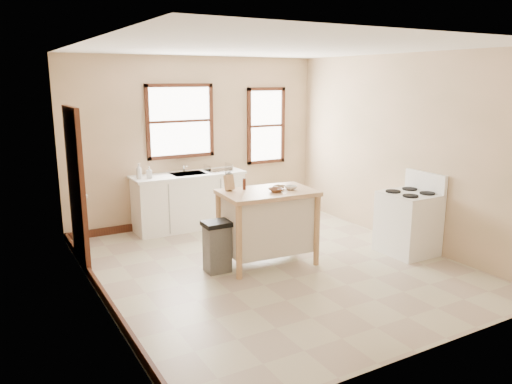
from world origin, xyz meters
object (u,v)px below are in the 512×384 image
Objects in this scene: kitchen_island at (267,227)px; trash_bin at (217,247)px; dish_rack at (218,168)px; soap_bottle_b at (149,172)px; bowl_c at (291,188)px; pepper_grinder at (244,184)px; bowl_a at (276,190)px; soap_bottle_a at (139,171)px; bowl_b at (279,187)px; knife_block at (229,183)px; gas_stove at (409,214)px.

kitchen_island reaches higher than trash_bin.
trash_bin is at bearing -95.36° from dish_rack.
soap_bottle_b is 1.19m from dish_rack.
pepper_grinder is at bearing 150.51° from bowl_c.
kitchen_island is at bearing 120.98° from bowl_a.
kitchen_island is at bearing -84.44° from soap_bottle_a.
bowl_b is 0.16m from bowl_c.
dish_rack is 2.08m from kitchen_island.
dish_rack is 1.97m from bowl_b.
soap_bottle_a is 2.37m from kitchen_island.
knife_block is 0.17× the size of gas_stove.
kitchen_island is at bearing -3.77° from trash_bin.
dish_rack is 2.66× the size of bowl_b.
knife_block is (-0.43, 0.26, 0.60)m from kitchen_island.
gas_stove is (2.65, -0.70, 0.24)m from trash_bin.
bowl_b reaches higher than trash_bin.
bowl_c is at bearing -67.38° from dish_rack.
gas_stove reaches higher than kitchen_island.
dish_rack is 2.10× the size of knife_block.
pepper_grinder reaches higher than trash_bin.
trash_bin is at bearing -69.52° from soap_bottle_b.
gas_stove reaches higher than bowl_a.
bowl_b is at bearing -45.98° from soap_bottle_b.
kitchen_island is at bearing -76.06° from dish_rack.
trash_bin is at bearing 165.15° from gas_stove.
kitchen_island is 7.74× the size of bowl_b.
soap_bottle_b is 2.27m from kitchen_island.
pepper_grinder is at bearing -54.49° from soap_bottle_b.
knife_block is (0.52, -1.74, 0.09)m from soap_bottle_b.
bowl_b is 0.24× the size of trash_bin.
bowl_b is (1.16, -1.96, 0.01)m from soap_bottle_b.
bowl_b is at bearing -0.19° from trash_bin.
soap_bottle_a reaches higher than soap_bottle_b.
bowl_a is 1.05m from trash_bin.
bowl_b reaches higher than dish_rack.
soap_bottle_b reaches higher than trash_bin.
bowl_c is (0.54, -0.31, -0.05)m from pepper_grinder.
bowl_c reaches higher than kitchen_island.
knife_block reaches higher than bowl_b.
bowl_b is at bearing 158.63° from gas_stove.
knife_block is at bearing 161.12° from bowl_b.
soap_bottle_a is 0.21× the size of gas_stove.
pepper_grinder is at bearing -83.97° from dish_rack.
soap_bottle_a is 0.56× the size of dish_rack.
kitchen_island is 0.78m from knife_block.
bowl_a is 1.19× the size of bowl_b.
soap_bottle_a is 0.19× the size of kitchen_island.
bowl_a is 0.20m from bowl_b.
soap_bottle_b reaches higher than bowl_b.
bowl_c is (0.07, -2.10, 0.05)m from dish_rack.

